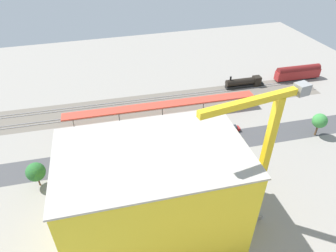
# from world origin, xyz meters

# --- Properties ---
(ground_plane) EXTENTS (189.60, 189.60, 0.00)m
(ground_plane) POSITION_xyz_m (0.00, 0.00, 0.00)
(ground_plane) COLOR gray
(ground_plane) RESTS_ON ground
(rail_bed) EXTENTS (119.00, 19.40, 0.01)m
(rail_bed) POSITION_xyz_m (0.00, -20.82, 0.00)
(rail_bed) COLOR #665E54
(rail_bed) RESTS_ON ground
(street_asphalt) EXTENTS (118.77, 13.84, 0.01)m
(street_asphalt) POSITION_xyz_m (0.00, 4.96, 0.00)
(street_asphalt) COLOR #424244
(street_asphalt) RESTS_ON ground
(track_rails) EXTENTS (118.41, 12.97, 0.12)m
(track_rails) POSITION_xyz_m (0.00, -20.82, 0.18)
(track_rails) COLOR #9E9EA8
(track_rails) RESTS_ON ground
(platform_canopy_near) EXTENTS (64.30, 6.64, 4.67)m
(platform_canopy_near) POSITION_xyz_m (3.07, -12.62, 4.40)
(platform_canopy_near) COLOR #C63D2D
(platform_canopy_near) RESTS_ON ground
(locomotive) EXTENTS (15.64, 3.30, 5.03)m
(locomotive) POSITION_xyz_m (-33.52, -24.10, 1.81)
(locomotive) COLOR black
(locomotive) RESTS_ON ground
(passenger_coach) EXTENTS (19.17, 3.94, 5.95)m
(passenger_coach) POSITION_xyz_m (-56.99, -24.10, 3.10)
(passenger_coach) COLOR black
(passenger_coach) RESTS_ON ground
(parked_car_0) EXTENTS (4.68, 1.96, 1.81)m
(parked_car_0) POSITION_xyz_m (-15.90, 1.50, 0.80)
(parked_car_0) COLOR black
(parked_car_0) RESTS_ON ground
(parked_car_1) EXTENTS (4.79, 2.00, 1.53)m
(parked_car_1) POSITION_xyz_m (-8.97, 1.37, 0.68)
(parked_car_1) COLOR black
(parked_car_1) RESTS_ON ground
(parked_car_2) EXTENTS (4.83, 2.17, 1.69)m
(parked_car_2) POSITION_xyz_m (-1.28, 1.64, 0.74)
(parked_car_2) COLOR black
(parked_car_2) RESTS_ON ground
(parked_car_3) EXTENTS (4.40, 2.09, 1.76)m
(parked_car_3) POSITION_xyz_m (5.20, 1.49, 0.77)
(parked_car_3) COLOR black
(parked_car_3) RESTS_ON ground
(parked_car_4) EXTENTS (4.48, 1.89, 1.73)m
(parked_car_4) POSITION_xyz_m (11.51, 1.61, 0.78)
(parked_car_4) COLOR black
(parked_car_4) RESTS_ON ground
(parked_car_5) EXTENTS (4.78, 2.06, 1.55)m
(parked_car_5) POSITION_xyz_m (18.22, 1.56, 0.70)
(parked_car_5) COLOR black
(parked_car_5) RESTS_ON ground
(parked_car_6) EXTENTS (4.43, 1.89, 1.55)m
(parked_car_6) POSITION_xyz_m (26.17, 1.56, 0.69)
(parked_car_6) COLOR black
(parked_car_6) RESTS_ON ground
(construction_building) EXTENTS (35.31, 22.86, 21.02)m
(construction_building) POSITION_xyz_m (15.80, 28.81, 10.51)
(construction_building) COLOR yellow
(construction_building) RESTS_ON ground
(construction_roof_slab) EXTENTS (35.94, 23.49, 0.40)m
(construction_roof_slab) POSITION_xyz_m (15.80, 28.81, 21.22)
(construction_roof_slab) COLOR #ADA89E
(construction_roof_slab) RESTS_ON construction_building
(tower_crane) EXTENTS (21.45, 4.66, 32.53)m
(tower_crane) POSITION_xyz_m (-4.88, 32.13, 18.63)
(tower_crane) COLOR gray
(tower_crane) RESTS_ON ground
(box_truck_0) EXTENTS (8.91, 2.60, 3.53)m
(box_truck_0) POSITION_xyz_m (24.44, 13.80, 1.72)
(box_truck_0) COLOR black
(box_truck_0) RESTS_ON ground
(street_tree_0) EXTENTS (4.40, 4.40, 7.55)m
(street_tree_0) POSITION_xyz_m (-39.67, 10.30, 5.30)
(street_tree_0) COLOR brown
(street_tree_0) RESTS_ON ground
(street_tree_1) EXTENTS (4.71, 4.71, 6.90)m
(street_tree_1) POSITION_xyz_m (40.93, 9.28, 4.54)
(street_tree_1) COLOR brown
(street_tree_1) RESTS_ON ground
(street_tree_2) EXTENTS (5.45, 5.45, 7.79)m
(street_tree_2) POSITION_xyz_m (3.04, 8.96, 5.05)
(street_tree_2) COLOR brown
(street_tree_2) RESTS_ON ground
(traffic_light) EXTENTS (0.50, 0.36, 6.61)m
(traffic_light) POSITION_xyz_m (25.34, 9.44, 4.38)
(traffic_light) COLOR #333333
(traffic_light) RESTS_ON ground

